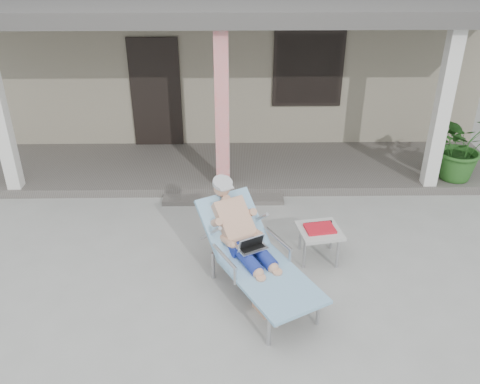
{
  "coord_description": "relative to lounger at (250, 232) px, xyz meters",
  "views": [
    {
      "loc": [
        0.16,
        -5.51,
        4.15
      ],
      "look_at": [
        0.26,
        0.6,
        0.85
      ],
      "focal_mm": 38.0,
      "sensor_mm": 36.0,
      "label": 1
    }
  ],
  "objects": [
    {
      "name": "house",
      "position": [
        -0.36,
        6.85,
        0.85
      ],
      "size": [
        10.4,
        5.4,
        3.3
      ],
      "color": "gray",
      "rests_on": "ground"
    },
    {
      "name": "ground",
      "position": [
        -0.36,
        0.35,
        -0.81
      ],
      "size": [
        60.0,
        60.0,
        0.0
      ],
      "primitive_type": "plane",
      "color": "#9E9E99",
      "rests_on": "ground"
    },
    {
      "name": "porch_overhang",
      "position": [
        -0.36,
        3.3,
        1.97
      ],
      "size": [
        10.0,
        2.3,
        2.85
      ],
      "color": "silver",
      "rests_on": "porch_deck"
    },
    {
      "name": "lounger",
      "position": [
        0.0,
        0.0,
        0.0
      ],
      "size": [
        1.59,
        2.08,
        1.32
      ],
      "rotation": [
        0.0,
        0.0,
        0.49
      ],
      "color": "#B7B7BC",
      "rests_on": "ground"
    },
    {
      "name": "potted_palm",
      "position": [
        3.7,
        2.74,
        -0.07
      ],
      "size": [
        1.26,
        1.16,
        1.19
      ],
      "primitive_type": "imported",
      "rotation": [
        0.0,
        0.0,
        0.24
      ],
      "color": "#26591E",
      "rests_on": "porch_deck"
    },
    {
      "name": "side_table",
      "position": [
        0.96,
        0.59,
        -0.39
      ],
      "size": [
        0.64,
        0.64,
        0.5
      ],
      "rotation": [
        0.0,
        0.0,
        0.17
      ],
      "color": "#B9B9B4",
      "rests_on": "ground"
    },
    {
      "name": "porch_deck",
      "position": [
        -0.36,
        3.35,
        -0.74
      ],
      "size": [
        10.0,
        2.0,
        0.15
      ],
      "primitive_type": "cube",
      "color": "#605B56",
      "rests_on": "ground"
    },
    {
      "name": "porch_step",
      "position": [
        -0.36,
        2.2,
        -0.78
      ],
      "size": [
        2.0,
        0.3,
        0.07
      ],
      "primitive_type": "cube",
      "color": "#605B56",
      "rests_on": "ground"
    }
  ]
}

